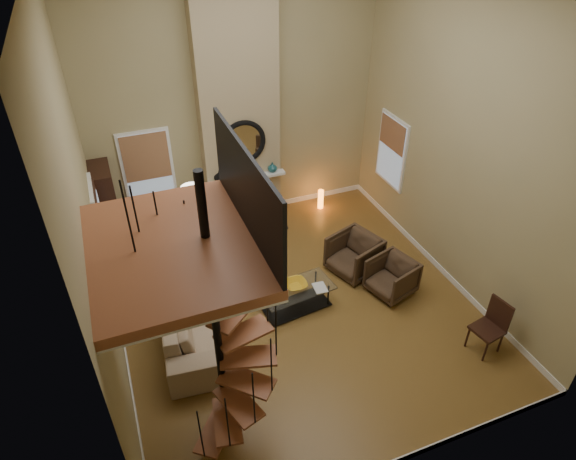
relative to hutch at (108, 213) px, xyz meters
name	(u,v)px	position (x,y,z in m)	size (l,w,h in m)	color
ground	(296,305)	(2.82, -2.82, -0.95)	(6.00, 6.50, 0.01)	olive
back_wall	(235,97)	(2.82, 0.43, 1.80)	(6.00, 0.02, 5.50)	tan
front_wall	(423,317)	(2.82, -6.07, 1.80)	(6.00, 0.02, 5.50)	tan
left_wall	(86,211)	(-0.18, -2.82, 1.80)	(0.02, 6.50, 5.50)	tan
right_wall	(464,139)	(5.82, -2.82, 1.80)	(0.02, 6.50, 5.50)	tan
baseboard_back	(242,211)	(2.82, 0.42, -0.89)	(6.00, 0.02, 0.12)	white
baseboard_left	(125,350)	(-0.17, -2.82, -0.89)	(0.02, 6.50, 0.12)	white
baseboard_right	(436,264)	(5.81, -2.82, -0.89)	(0.02, 6.50, 0.12)	white
chimney_breast	(238,100)	(2.82, 0.24, 1.80)	(1.60, 0.38, 5.50)	tan
hearth	(252,228)	(2.82, -0.25, -0.93)	(1.50, 0.60, 0.04)	black
firebox	(246,201)	(2.82, 0.04, -0.40)	(0.95, 0.02, 0.72)	black
mantel	(246,179)	(2.82, -0.04, 0.20)	(1.70, 0.18, 0.06)	white
mirror_frame	(243,143)	(2.82, 0.02, 1.00)	(0.94, 0.94, 0.10)	black
mirror_disc	(243,142)	(2.82, 0.03, 1.00)	(0.80, 0.80, 0.01)	white
vase_left	(220,176)	(2.27, 0.00, 0.35)	(0.24, 0.24, 0.25)	black
vase_right	(272,167)	(3.42, 0.00, 0.33)	(0.20, 0.20, 0.21)	#174951
window_back	(147,165)	(0.92, 0.40, 0.67)	(1.02, 0.06, 1.52)	white
window_right	(392,150)	(5.79, -0.82, 0.68)	(0.06, 1.02, 1.52)	white
entry_door	(105,239)	(-0.14, -1.02, 0.10)	(0.10, 1.05, 2.16)	white
loft	(182,242)	(0.77, -4.62, 2.29)	(1.70, 2.20, 1.09)	#9B5532
spiral_stair	(218,332)	(1.04, -4.61, 0.83)	(1.47, 1.47, 4.06)	black
hutch	(108,213)	(0.00, 0.00, 0.00)	(0.41, 0.88, 1.96)	black
sofa	(195,307)	(1.06, -2.61, -0.55)	(2.94, 1.15, 0.86)	tan
armchair_near	(357,253)	(4.31, -2.26, -0.60)	(0.84, 0.87, 0.79)	#432F1F
armchair_far	(394,275)	(4.64, -3.10, -0.60)	(0.74, 0.77, 0.70)	#432F1F
coffee_table	(297,295)	(2.80, -2.87, -0.67)	(1.35, 0.79, 0.47)	silver
bowl	(296,285)	(2.80, -2.82, -0.45)	(0.39, 0.39, 0.10)	gold
book	(319,288)	(3.15, -3.02, -0.49)	(0.22, 0.29, 0.03)	gray
floor_lamp	(193,201)	(1.52, -0.93, 0.46)	(0.41, 0.41, 1.71)	black
accent_lamp	(321,199)	(4.57, -0.04, -0.70)	(0.13, 0.13, 0.46)	orange
side_chair	(492,324)	(5.33, -4.85, -0.42)	(0.51, 0.50, 0.95)	black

